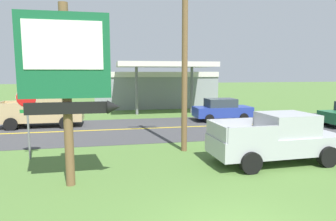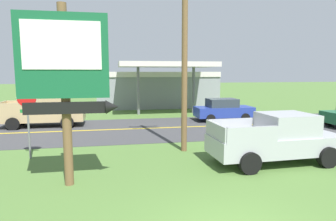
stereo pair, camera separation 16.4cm
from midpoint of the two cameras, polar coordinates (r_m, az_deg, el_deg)
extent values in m
cube|color=#3D3D3F|center=(18.87, -3.26, -3.46)|extent=(140.00, 8.00, 0.02)
cube|color=gold|center=(18.87, -3.26, -3.42)|extent=(126.00, 0.20, 0.01)
cylinder|color=brown|center=(9.60, -19.43, 2.44)|extent=(0.28, 0.28, 5.63)
cube|color=#145633|center=(9.40, -19.91, 9.95)|extent=(2.68, 0.16, 2.53)
cube|color=white|center=(9.33, -20.08, 11.83)|extent=(2.25, 0.03, 1.42)
cube|color=black|center=(9.45, -19.49, 0.43)|extent=(2.41, 0.12, 0.36)
cone|color=black|center=(9.36, -10.95, 0.66)|extent=(0.40, 0.44, 0.44)
cylinder|color=slate|center=(13.44, -25.69, -3.92)|extent=(0.08, 0.08, 2.20)
cylinder|color=red|center=(13.22, -26.07, 2.23)|extent=(0.76, 0.03, 0.76)
cylinder|color=white|center=(13.24, -26.05, 2.24)|extent=(0.80, 0.01, 0.80)
cube|color=#19722D|center=(13.28, -25.94, -0.13)|extent=(0.56, 0.03, 0.14)
cylinder|color=brown|center=(13.24, 2.90, 12.95)|extent=(0.26, 0.26, 9.70)
cube|color=gray|center=(31.18, -2.86, 4.18)|extent=(12.00, 6.00, 3.60)
cube|color=silver|center=(28.12, -1.95, 6.99)|extent=(12.00, 0.12, 0.50)
cube|color=silver|center=(25.22, -0.84, 8.87)|extent=(8.00, 5.00, 0.40)
cylinder|color=slate|center=(24.93, -6.28, 4.02)|extent=(0.24, 0.24, 4.20)
cylinder|color=slate|center=(25.81, 4.43, 4.15)|extent=(0.24, 0.24, 4.20)
cube|color=#A8AAAF|center=(12.47, 19.72, -6.06)|extent=(5.27, 2.15, 0.72)
cube|color=#A8AAAF|center=(12.57, 21.59, -2.41)|extent=(1.97, 1.87, 0.84)
cube|color=#28333D|center=(13.10, 24.78, -2.20)|extent=(0.16, 1.66, 0.71)
cube|color=#A8AAAF|center=(12.39, 11.59, -2.83)|extent=(1.95, 0.19, 0.56)
cube|color=#A8AAAF|center=(10.79, 15.74, -4.49)|extent=(1.95, 0.19, 0.56)
cube|color=#A8AAAF|center=(11.18, 9.05, -3.89)|extent=(0.19, 1.88, 0.56)
cylinder|color=black|center=(14.24, 22.95, -6.05)|extent=(0.81, 0.31, 0.80)
cylinder|color=black|center=(12.77, 28.20, -7.87)|extent=(0.81, 0.31, 0.80)
cylinder|color=black|center=(12.62, 10.99, -7.27)|extent=(0.81, 0.31, 0.80)
cylinder|color=black|center=(10.94, 15.30, -9.71)|extent=(0.81, 0.31, 0.80)
cube|color=tan|center=(21.01, -23.42, -0.87)|extent=(5.20, 1.96, 0.72)
cube|color=tan|center=(20.83, -22.32, 1.28)|extent=(1.90, 1.80, 0.84)
cube|color=#28333D|center=(20.68, -19.90, 1.35)|extent=(0.10, 1.66, 0.71)
cube|color=tan|center=(22.18, -26.87, 1.02)|extent=(1.95, 0.12, 0.56)
cube|color=tan|center=(20.43, -28.23, 0.44)|extent=(1.95, 0.12, 0.56)
cube|color=tan|center=(21.60, -30.01, 0.66)|extent=(0.12, 1.88, 0.56)
cylinder|color=black|center=(21.74, -18.68, -1.34)|extent=(0.80, 0.28, 0.80)
cylinder|color=black|center=(19.82, -19.38, -2.20)|extent=(0.80, 0.28, 0.80)
cylinder|color=black|center=(22.39, -26.89, -1.52)|extent=(0.80, 0.28, 0.80)
cylinder|color=black|center=(20.53, -28.33, -2.35)|extent=(0.80, 0.28, 0.80)
cube|color=#233893|center=(22.10, 10.25, -0.20)|extent=(4.20, 1.76, 0.72)
cube|color=#2D3842|center=(21.97, 9.93, 1.50)|extent=(2.10, 1.56, 0.60)
cylinder|color=black|center=(23.45, 12.40, -0.70)|extent=(0.64, 0.24, 0.64)
cylinder|color=black|center=(21.87, 14.25, -1.34)|extent=(0.64, 0.24, 0.64)
cylinder|color=black|center=(22.53, 6.33, -0.90)|extent=(0.64, 0.24, 0.64)
cylinder|color=black|center=(20.88, 7.80, -1.59)|extent=(0.64, 0.24, 0.64)
cylinder|color=black|center=(22.68, 28.15, -1.69)|extent=(0.64, 0.24, 0.64)
camera|label=1|loc=(0.08, -90.34, -0.05)|focal=31.48mm
camera|label=2|loc=(0.08, 89.66, 0.05)|focal=31.48mm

